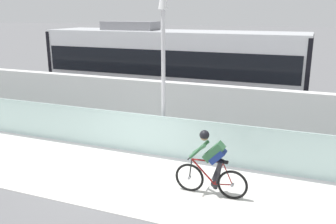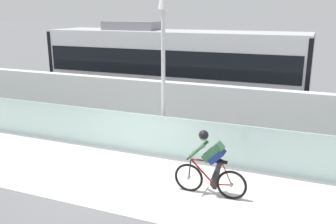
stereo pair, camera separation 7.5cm
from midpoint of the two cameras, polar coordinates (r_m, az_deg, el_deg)
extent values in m
plane|color=slate|center=(9.92, -8.12, -10.09)|extent=(200.00, 200.00, 0.00)
cube|color=silver|center=(9.92, -8.12, -10.06)|extent=(32.00, 3.20, 0.01)
cube|color=silver|center=(11.20, -3.57, -3.46)|extent=(32.00, 0.05, 1.25)
cube|color=silver|center=(12.68, -0.14, 0.45)|extent=(32.00, 0.36, 1.93)
cube|color=#595654|center=(15.18, 3.35, -0.79)|extent=(32.00, 0.08, 0.01)
cube|color=#595654|center=(16.50, 4.92, 0.51)|extent=(32.00, 0.08, 0.01)
cube|color=silver|center=(15.79, 0.57, 6.92)|extent=(11.00, 2.50, 3.10)
cube|color=black|center=(15.74, 0.57, 8.18)|extent=(10.56, 2.54, 1.04)
cube|color=red|center=(16.05, 0.55, 2.08)|extent=(10.78, 2.53, 0.28)
cube|color=slate|center=(16.44, -6.04, 13.23)|extent=(2.40, 1.10, 0.36)
cube|color=#232326|center=(17.63, -10.19, 2.49)|extent=(1.40, 1.88, 0.20)
cylinder|color=black|center=(17.06, -11.44, 1.78)|extent=(0.60, 0.10, 0.60)
cylinder|color=black|center=(18.24, -9.00, 2.78)|extent=(0.60, 0.10, 0.60)
cube|color=#232326|center=(15.22, 13.00, 0.26)|extent=(1.40, 1.88, 0.20)
cylinder|color=black|center=(14.56, 12.54, -0.66)|extent=(0.60, 0.10, 0.60)
cylinder|color=black|center=(15.93, 13.40, 0.68)|extent=(0.60, 0.10, 0.60)
cube|color=black|center=(18.45, -15.57, 7.60)|extent=(0.16, 2.54, 2.94)
cube|color=black|center=(14.76, 20.81, 5.30)|extent=(0.16, 2.54, 2.94)
torus|color=black|center=(9.01, 3.13, -10.16)|extent=(0.72, 0.06, 0.72)
cylinder|color=#99999E|center=(9.01, 3.13, -10.16)|extent=(0.07, 0.10, 0.07)
torus|color=black|center=(8.77, 9.76, -11.13)|extent=(0.72, 0.06, 0.72)
cylinder|color=#99999E|center=(8.77, 9.76, -11.13)|extent=(0.07, 0.10, 0.07)
cylinder|color=maroon|center=(8.83, 5.25, -9.23)|extent=(0.60, 0.04, 0.58)
cylinder|color=maroon|center=(8.74, 7.66, -9.48)|extent=(0.22, 0.04, 0.59)
cylinder|color=maroon|center=(8.69, 5.87, -7.57)|extent=(0.76, 0.04, 0.07)
cylinder|color=maroon|center=(8.83, 8.38, -11.11)|extent=(0.43, 0.03, 0.09)
cylinder|color=maroon|center=(8.68, 9.04, -9.48)|extent=(0.27, 0.02, 0.53)
cylinder|color=black|center=(8.90, 3.30, -8.76)|extent=(0.08, 0.03, 0.49)
cube|color=black|center=(8.59, 8.32, -7.68)|extent=(0.24, 0.10, 0.05)
cylinder|color=black|center=(8.76, 3.49, -6.73)|extent=(0.03, 0.58, 0.03)
cylinder|color=#262628|center=(8.88, 7.01, -11.09)|extent=(0.18, 0.02, 0.18)
cube|color=#33663F|center=(8.56, 6.93, -6.17)|extent=(0.50, 0.28, 0.51)
cube|color=navy|center=(8.57, 7.52, -6.81)|extent=(0.38, 0.30, 0.38)
sphere|color=#997051|center=(8.50, 5.44, -3.80)|extent=(0.20, 0.20, 0.20)
sphere|color=black|center=(8.49, 5.45, -3.58)|extent=(0.23, 0.23, 0.23)
cylinder|color=#33663F|center=(8.64, 4.64, -5.81)|extent=(0.44, 0.41, 0.41)
cylinder|color=#33663F|center=(8.64, 4.64, -5.81)|extent=(0.44, 0.41, 0.41)
cylinder|color=black|center=(8.76, 7.52, -9.73)|extent=(0.29, 0.33, 0.80)
cylinder|color=black|center=(8.70, 7.55, -8.89)|extent=(0.29, 0.33, 0.54)
cylinder|color=gray|center=(11.47, -0.88, -5.76)|extent=(0.24, 0.24, 0.20)
cylinder|color=silver|center=(10.88, -0.92, 4.60)|extent=(0.12, 0.12, 4.20)
camera|label=1|loc=(0.04, -90.19, -0.05)|focal=39.12mm
camera|label=2|loc=(0.04, 89.81, 0.05)|focal=39.12mm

